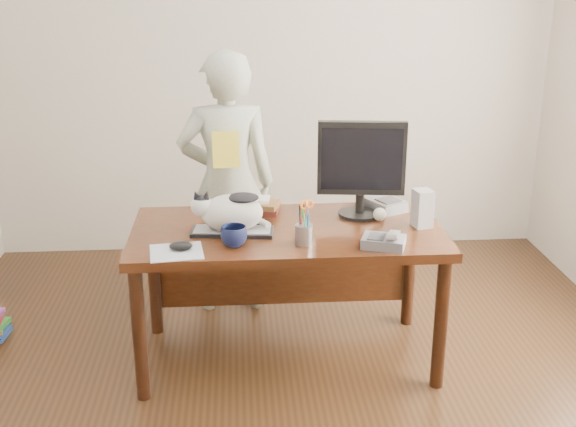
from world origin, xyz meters
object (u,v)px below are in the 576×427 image
Objects in this scene: pen_cup at (304,232)px; mouse at (181,246)px; cat at (229,211)px; monitor at (361,164)px; phone at (385,241)px; coffee_mug at (234,236)px; baseball at (380,214)px; person at (227,184)px; desk at (286,249)px; keyboard at (232,231)px; calculator at (385,204)px; speaker at (422,208)px; book_stack at (259,206)px.

pen_cup is 1.88× the size of mouse.
monitor is (0.70, 0.20, 0.17)m from cat.
phone is at bearing -9.65° from pen_cup.
coffee_mug is 1.83× the size of baseball.
coffee_mug is at bearing 88.33° from person.
monitor is 4.36× the size of mouse.
baseball is (0.43, 0.31, -0.03)m from pen_cup.
monitor is at bearing 17.12° from mouse.
baseball is 0.04× the size of person.
keyboard is at bearing -155.53° from desk.
calculator is at bearing 30.22° from coffee_mug.
monitor is at bearing 22.95° from keyboard.
baseball is at bearing -28.52° from monitor.
person is at bearing 69.94° from mouse.
calculator is (-0.14, 0.28, -0.07)m from speaker.
cat is (-0.29, -0.13, 0.27)m from desk.
mouse is at bearing -161.11° from baseball.
phone is at bearing -77.30° from monitor.
monitor is at bearing 1.91° from book_stack.
monitor is 0.91m from person.
person is (-0.17, 0.40, 0.01)m from book_stack.
phone is (0.73, -0.24, 0.02)m from keyboard.
monitor is 0.51m from phone.
speaker reaches higher than coffee_mug.
speaker is 0.88m from book_stack.
desk is at bearing -39.92° from book_stack.
calculator is (0.70, -0.00, -0.01)m from book_stack.
monitor is at bearing 140.21° from person.
person reaches higher than monitor.
mouse is 1.21m from calculator.
calculator is at bearing 98.25° from phone.
speaker reaches higher than keyboard.
pen_cup is 0.60m from mouse.
keyboard reaches higher than desk.
calculator is (0.56, 0.18, 0.18)m from desk.
keyboard is 0.11m from cat.
monitor is (0.40, 0.07, 0.44)m from desk.
monitor is at bearing 115.84° from phone.
speaker is 1.22m from person.
desk is 0.65m from mouse.
pen_cup is at bearing -19.65° from keyboard.
cat reaches higher than calculator.
speaker is (1.22, 0.25, 0.07)m from mouse.
speaker is (0.25, 0.27, 0.07)m from phone.
monitor reaches higher than keyboard.
book_stack is at bearing 126.62° from desk.
keyboard is 1.59× the size of calculator.
keyboard is at bearing 8.36° from cat.
desk is at bearing 29.97° from cat.
coffee_mug is (-0.27, -0.30, 0.20)m from desk.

